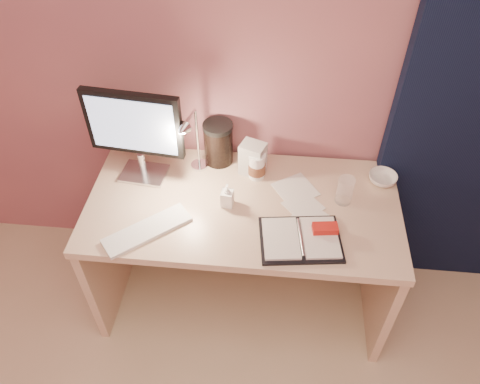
# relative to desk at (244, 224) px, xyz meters

# --- Properties ---
(room) EXTENTS (3.50, 3.50, 3.50)m
(room) POSITION_rel_desk_xyz_m (0.95, 0.24, 0.63)
(room) COLOR #C6B28E
(room) RESTS_ON ground
(desk) EXTENTS (1.40, 0.70, 0.73)m
(desk) POSITION_rel_desk_xyz_m (0.00, 0.00, 0.00)
(desk) COLOR #C9AC8E
(desk) RESTS_ON ground
(monitor) EXTENTS (0.43, 0.17, 0.46)m
(monitor) POSITION_rel_desk_xyz_m (-0.48, 0.07, 0.50)
(monitor) COLOR silver
(monitor) RESTS_ON desk
(keyboard) EXTENTS (0.36, 0.33, 0.02)m
(keyboard) POSITION_rel_desk_xyz_m (-0.39, -0.28, 0.23)
(keyboard) COLOR white
(keyboard) RESTS_ON desk
(planner) EXTENTS (0.36, 0.29, 0.05)m
(planner) POSITION_rel_desk_xyz_m (0.26, -0.26, 0.24)
(planner) COLOR black
(planner) RESTS_ON desk
(paper_a) EXTENTS (0.23, 0.23, 0.00)m
(paper_a) POSITION_rel_desk_xyz_m (0.23, 0.04, 0.23)
(paper_a) COLOR silver
(paper_a) RESTS_ON desk
(paper_b) EXTENTS (0.24, 0.24, 0.00)m
(paper_b) POSITION_rel_desk_xyz_m (0.30, -0.16, 0.23)
(paper_b) COLOR silver
(paper_b) RESTS_ON desk
(paper_c) EXTENTS (0.20, 0.20, 0.00)m
(paper_c) POSITION_rel_desk_xyz_m (0.27, -0.06, 0.23)
(paper_c) COLOR silver
(paper_c) RESTS_ON desk
(coffee_cup) EXTENTS (0.08, 0.08, 0.13)m
(coffee_cup) POSITION_rel_desk_xyz_m (0.05, 0.11, 0.29)
(coffee_cup) COLOR white
(coffee_cup) RESTS_ON desk
(clear_cup) EXTENTS (0.07, 0.07, 0.13)m
(clear_cup) POSITION_rel_desk_xyz_m (0.44, -0.01, 0.29)
(clear_cup) COLOR white
(clear_cup) RESTS_ON desk
(bowl) EXTENTS (0.13, 0.13, 0.04)m
(bowl) POSITION_rel_desk_xyz_m (0.63, 0.13, 0.25)
(bowl) COLOR silver
(bowl) RESTS_ON desk
(lotion_bottle) EXTENTS (0.06, 0.06, 0.12)m
(lotion_bottle) POSITION_rel_desk_xyz_m (-0.07, -0.09, 0.28)
(lotion_bottle) COLOR white
(lotion_bottle) RESTS_ON desk
(dark_jar) EXTENTS (0.14, 0.14, 0.19)m
(dark_jar) POSITION_rel_desk_xyz_m (-0.14, 0.21, 0.32)
(dark_jar) COLOR black
(dark_jar) RESTS_ON desk
(product_box) EXTENTS (0.13, 0.12, 0.17)m
(product_box) POSITION_rel_desk_xyz_m (0.03, 0.14, 0.31)
(product_box) COLOR silver
(product_box) RESTS_ON desk
(desk_lamp) EXTENTS (0.11, 0.22, 0.35)m
(desk_lamp) POSITION_rel_desk_xyz_m (-0.21, 0.07, 0.45)
(desk_lamp) COLOR silver
(desk_lamp) RESTS_ON desk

